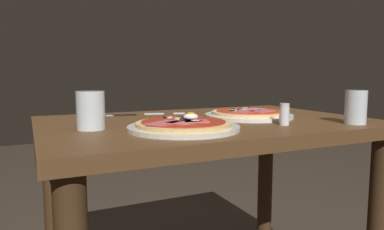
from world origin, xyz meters
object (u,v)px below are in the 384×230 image
object	(u,v)px
pizza_across_left	(248,114)
water_glass_far	(356,109)
dining_table	(207,159)
water_glass_near	(91,113)
fork	(161,114)
knife	(114,115)
salt_shaker	(284,114)
pizza_foreground	(184,126)

from	to	relation	value
pizza_across_left	water_glass_far	size ratio (longest dim) A/B	2.98
dining_table	pizza_across_left	distance (m)	0.22
water_glass_near	dining_table	bearing A→B (deg)	6.59
water_glass_near	pizza_across_left	bearing A→B (deg)	4.88
dining_table	fork	bearing A→B (deg)	110.36
fork	knife	bearing A→B (deg)	175.81
knife	salt_shaker	world-z (taller)	salt_shaker
water_glass_near	knife	bearing A→B (deg)	65.89
water_glass_near	fork	size ratio (longest dim) A/B	0.70
knife	water_glass_far	bearing A→B (deg)	-39.30
water_glass_near	knife	distance (m)	0.31
dining_table	salt_shaker	world-z (taller)	salt_shaker
water_glass_far	knife	size ratio (longest dim) A/B	0.54
dining_table	pizza_across_left	size ratio (longest dim) A/B	3.45
water_glass_far	knife	bearing A→B (deg)	140.70
pizza_foreground	dining_table	bearing A→B (deg)	45.29
pizza_foreground	water_glass_far	size ratio (longest dim) A/B	2.97
pizza_across_left	knife	world-z (taller)	pizza_across_left
pizza_foreground	water_glass_near	distance (m)	0.26
water_glass_far	fork	bearing A→B (deg)	131.82
pizza_foreground	water_glass_near	size ratio (longest dim) A/B	2.90
pizza_across_left	water_glass_near	bearing A→B (deg)	-175.12
dining_table	pizza_foreground	size ratio (longest dim) A/B	3.46
water_glass_near	fork	distance (m)	0.41
water_glass_near	salt_shaker	distance (m)	0.57
dining_table	salt_shaker	size ratio (longest dim) A/B	16.23
water_glass_far	water_glass_near	bearing A→B (deg)	162.70
water_glass_far	knife	world-z (taller)	water_glass_far
water_glass_far	fork	size ratio (longest dim) A/B	0.68
dining_table	fork	world-z (taller)	fork
pizza_foreground	water_glass_near	bearing A→B (deg)	153.15
salt_shaker	pizza_across_left	bearing A→B (deg)	86.38
salt_shaker	water_glass_near	bearing A→B (deg)	163.31
pizza_across_left	knife	xyz separation A→B (m)	(-0.43, 0.24, -0.01)
pizza_foreground	fork	bearing A→B (deg)	78.67
pizza_across_left	water_glass_near	xyz separation A→B (m)	(-0.56, -0.05, 0.04)
knife	salt_shaker	size ratio (longest dim) A/B	2.92
pizza_foreground	salt_shaker	size ratio (longest dim) A/B	4.69
water_glass_far	pizza_across_left	bearing A→B (deg)	125.52
pizza_across_left	water_glass_near	size ratio (longest dim) A/B	2.91
dining_table	pizza_foreground	world-z (taller)	pizza_foreground
pizza_across_left	salt_shaker	bearing A→B (deg)	-93.62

